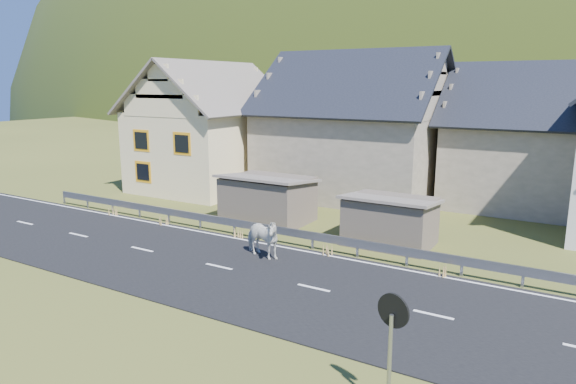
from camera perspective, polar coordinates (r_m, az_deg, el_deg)
The scene contains 13 objects.
ground at distance 19.54m, azimuth -7.67°, elevation -8.33°, with size 160.00×160.00×0.00m, color #3C421A.
road at distance 19.53m, azimuth -7.67°, elevation -8.27°, with size 60.00×7.00×0.04m, color black.
lane_markings at distance 19.53m, azimuth -7.68°, elevation -8.20°, with size 60.00×6.60×0.01m, color silver.
guardrail at distance 22.22m, azimuth -1.83°, elevation -4.18°, with size 28.10×0.09×0.75m.
shed_left at distance 25.42m, azimuth -2.24°, elevation -0.85°, with size 4.30×3.30×2.40m, color brown.
shed_right at distance 22.23m, azimuth 11.29°, elevation -3.23°, with size 3.80×2.90×2.20m, color brown.
house_cream at distance 34.04m, azimuth -8.67°, elevation 7.84°, with size 7.80×9.80×8.30m.
house_stone_a at distance 31.92m, azimuth 7.62°, elevation 8.10°, with size 10.80×9.80×8.90m.
house_stone_b at distance 31.51m, azimuth 26.18°, elevation 6.21°, with size 9.80×8.80×8.10m.
mountain at distance 196.25m, azimuth 28.44°, elevation 2.73°, with size 440.00×280.00×260.00m, color #223510.
conifer_patch at distance 140.96m, azimuth 2.52°, elevation 11.71°, with size 76.00×50.00×28.00m, color black.
horse at distance 20.13m, azimuth -2.98°, elevation -5.04°, with size 1.94×0.88×1.64m, color silver.
traffic_mirror at distance 10.94m, azimuth 11.52°, elevation -14.43°, with size 0.72×0.27×2.63m.
Camera 1 is at (11.46, -14.31, 6.76)m, focal length 32.00 mm.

